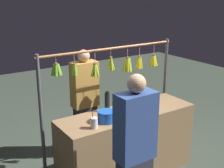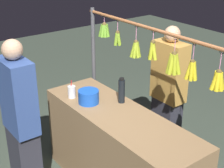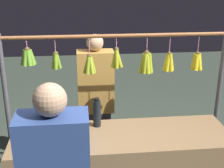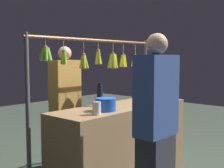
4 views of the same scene
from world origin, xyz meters
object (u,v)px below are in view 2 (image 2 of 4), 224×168
object	(u,v)px
blue_bucket	(89,97)
customer_person	(22,127)
water_bottle	(122,91)
vendor_person	(168,97)
drink_cup	(72,92)

from	to	relation	value
blue_bucket	customer_person	distance (m)	0.70
water_bottle	vendor_person	size ratio (longest dim) A/B	0.17
water_bottle	vendor_person	bearing A→B (deg)	-92.37
water_bottle	blue_bucket	size ratio (longest dim) A/B	1.27
drink_cup	customer_person	world-z (taller)	customer_person
drink_cup	customer_person	size ratio (longest dim) A/B	0.11
drink_cup	blue_bucket	bearing A→B (deg)	-161.24
customer_person	blue_bucket	bearing A→B (deg)	-98.65
vendor_person	customer_person	bearing A→B (deg)	78.73
water_bottle	drink_cup	bearing A→B (deg)	40.77
vendor_person	customer_person	distance (m)	1.61
drink_cup	customer_person	distance (m)	0.63
vendor_person	customer_person	xyz separation A→B (m)	(0.31, 1.58, 0.03)
drink_cup	vendor_person	bearing A→B (deg)	-113.19
blue_bucket	drink_cup	distance (m)	0.22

